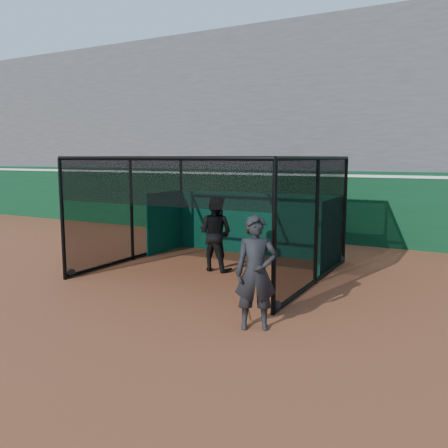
% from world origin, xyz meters
% --- Properties ---
extents(ground, '(120.00, 120.00, 0.00)m').
position_xyz_m(ground, '(0.00, 0.00, 0.00)').
color(ground, brown).
rests_on(ground, ground).
extents(outfield_wall, '(50.00, 0.50, 2.50)m').
position_xyz_m(outfield_wall, '(0.00, 8.50, 1.29)').
color(outfield_wall, '#09351A').
rests_on(outfield_wall, ground).
extents(grandstand, '(50.00, 7.85, 8.95)m').
position_xyz_m(grandstand, '(0.00, 12.27, 4.48)').
color(grandstand, '#4C4C4F').
rests_on(grandstand, ground).
extents(batting_cage, '(5.59, 5.24, 2.95)m').
position_xyz_m(batting_cage, '(0.13, 2.89, 1.47)').
color(batting_cage, black).
rests_on(batting_cage, ground).
extents(batter, '(0.99, 0.78, 1.97)m').
position_xyz_m(batter, '(0.15, 2.90, 0.99)').
color(batter, black).
rests_on(batter, ground).
extents(on_deck_player, '(0.87, 0.76, 1.99)m').
position_xyz_m(on_deck_player, '(2.89, -0.51, 0.99)').
color(on_deck_player, black).
rests_on(on_deck_player, ground).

